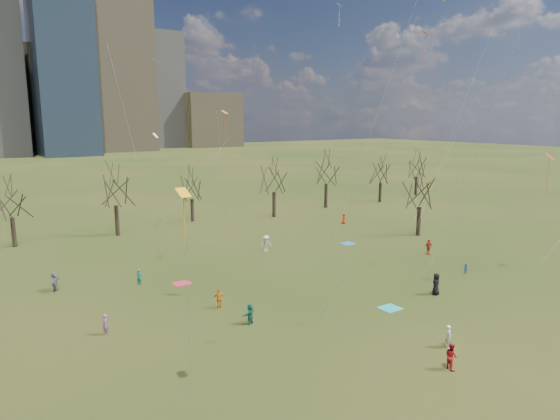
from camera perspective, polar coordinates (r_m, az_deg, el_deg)
ground at (r=38.53m, az=10.26°, el=-13.04°), size 500.00×500.00×0.00m
downtown_skyline at (r=238.03m, az=-29.33°, el=14.91°), size 212.50×78.00×118.00m
bare_tree_row at (r=67.73m, az=-12.05°, el=2.48°), size 113.04×29.80×9.50m
blanket_teal at (r=42.34m, az=12.47°, el=-10.90°), size 1.60×1.50×0.03m
blanket_navy at (r=62.18m, az=7.75°, el=-3.82°), size 1.60×1.50×0.03m
blanket_crimson at (r=48.08m, az=-11.12°, el=-8.22°), size 1.60×1.50×0.03m
person_1 at (r=36.43m, az=18.69°, el=-13.52°), size 0.62×0.69×1.59m
person_2 at (r=33.65m, az=18.98°, el=-15.51°), size 0.86×0.98×1.69m
person_4 at (r=41.42m, az=-6.96°, el=-10.01°), size 1.05×0.79×1.66m
person_5 at (r=38.27m, az=-3.46°, el=-11.75°), size 1.54×1.11×1.60m
person_6 at (r=46.16m, az=17.42°, el=-8.07°), size 1.13×1.04×1.94m
person_7 at (r=38.52m, az=-19.39°, el=-12.26°), size 0.46×0.61×1.53m
person_8 at (r=53.25m, az=20.49°, el=-6.31°), size 0.54×0.59×1.00m
person_9 at (r=57.87m, az=-1.60°, el=-3.84°), size 1.42×1.16×1.91m
person_10 at (r=59.07m, az=16.61°, el=-4.07°), size 1.08×0.57×1.76m
person_11 at (r=49.28m, az=-24.35°, el=-7.44°), size 1.29×1.70×1.79m
person_12 at (r=73.48m, az=7.32°, el=-0.96°), size 0.61×0.84×1.61m
person_13 at (r=48.49m, az=-15.79°, el=-7.36°), size 0.62×0.64×1.48m
kites_airborne at (r=45.96m, az=3.12°, el=6.79°), size 66.54×47.87×29.44m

